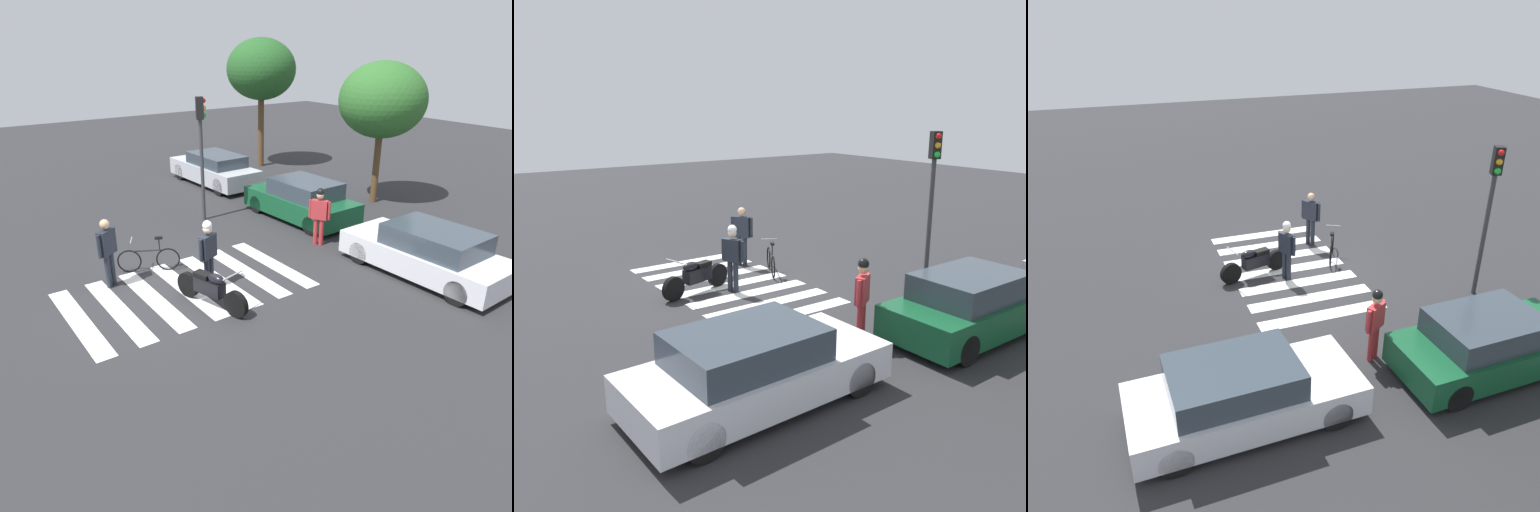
# 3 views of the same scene
# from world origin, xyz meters

# --- Properties ---
(ground_plane) EXTENTS (60.00, 60.00, 0.00)m
(ground_plane) POSITION_xyz_m (0.00, 0.00, 0.00)
(ground_plane) COLOR #2B2B2D
(police_motorcycle) EXTENTS (2.14, 0.83, 1.03)m
(police_motorcycle) POSITION_xyz_m (1.08, 0.07, 0.46)
(police_motorcycle) COLOR black
(police_motorcycle) RESTS_ON ground_plane
(leaning_bicycle) EXTENTS (0.81, 1.49, 0.98)m
(leaning_bicycle) POSITION_xyz_m (-1.55, -0.29, 0.36)
(leaning_bicycle) COLOR black
(leaning_bicycle) RESTS_ON ground_plane
(officer_on_foot) EXTENTS (0.38, 0.63, 1.80)m
(officer_on_foot) POSITION_xyz_m (0.24, 0.52, 1.04)
(officer_on_foot) COLOR #1E232D
(officer_on_foot) RESTS_ON ground_plane
(officer_by_motorcycle) EXTENTS (0.46, 0.60, 1.79)m
(officer_by_motorcycle) POSITION_xyz_m (-1.30, -1.46, 1.04)
(officer_by_motorcycle) COLOR #1E232D
(officer_by_motorcycle) RESTS_ON ground_plane
(pedestrian_bystander) EXTENTS (0.58, 0.42, 1.78)m
(pedestrian_bystander) POSITION_xyz_m (-0.32, 4.71, 1.03)
(pedestrian_bystander) COLOR #B22D33
(pedestrian_bystander) RESTS_ON ground_plane
(crosswalk_stripes) EXTENTS (3.48, 5.85, 0.01)m
(crosswalk_stripes) POSITION_xyz_m (0.00, -0.00, 0.00)
(crosswalk_stripes) COLOR silver
(crosswalk_stripes) RESTS_ON ground_plane
(car_silver_sedan) EXTENTS (4.67, 1.90, 1.35)m
(car_silver_sedan) POSITION_xyz_m (-8.07, 5.73, 0.66)
(car_silver_sedan) COLOR black
(car_silver_sedan) RESTS_ON ground_plane
(car_green_compact) EXTENTS (4.23, 1.96, 1.40)m
(car_green_compact) POSITION_xyz_m (-2.46, 5.85, 0.66)
(car_green_compact) COLOR black
(car_green_compact) RESTS_ON ground_plane
(car_white_van) EXTENTS (4.49, 1.99, 1.34)m
(car_white_van) POSITION_xyz_m (2.93, 5.60, 0.64)
(car_white_van) COLOR black
(car_white_van) RESTS_ON ground_plane
(traffic_light_pole) EXTENTS (0.32, 0.36, 4.11)m
(traffic_light_pole) POSITION_xyz_m (-4.36, 3.06, 2.77)
(traffic_light_pole) COLOR #38383D
(traffic_light_pole) RESTS_ON ground_plane
(street_tree_near) EXTENTS (3.23, 3.23, 5.89)m
(street_tree_near) POSITION_xyz_m (-9.72, 9.40, 4.49)
(street_tree_near) COLOR brown
(street_tree_near) RESTS_ON ground_plane
(street_tree_mid) EXTENTS (3.14, 3.14, 5.12)m
(street_tree_mid) POSITION_xyz_m (-2.35, 9.40, 3.77)
(street_tree_mid) COLOR brown
(street_tree_mid) RESTS_ON ground_plane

